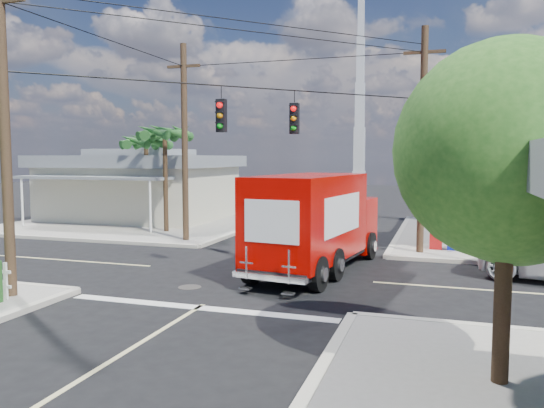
% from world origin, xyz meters
% --- Properties ---
extents(ground, '(120.00, 120.00, 0.00)m').
position_xyz_m(ground, '(0.00, 0.00, 0.00)').
color(ground, black).
rests_on(ground, ground).
extents(sidewalk_nw, '(14.12, 14.12, 0.14)m').
position_xyz_m(sidewalk_nw, '(-10.88, 10.88, 0.07)').
color(sidewalk_nw, gray).
rests_on(sidewalk_nw, ground).
extents(road_markings, '(32.00, 32.00, 0.01)m').
position_xyz_m(road_markings, '(0.00, -1.47, 0.01)').
color(road_markings, beige).
rests_on(road_markings, ground).
extents(building_nw, '(10.80, 10.20, 4.30)m').
position_xyz_m(building_nw, '(-12.00, 12.46, 2.22)').
color(building_nw, beige).
rests_on(building_nw, sidewalk_nw).
extents(radio_tower, '(0.80, 0.80, 17.00)m').
position_xyz_m(radio_tower, '(0.50, 20.00, 5.64)').
color(radio_tower, silver).
rests_on(radio_tower, ground).
extents(tree_ne_front, '(4.21, 4.14, 6.66)m').
position_xyz_m(tree_ne_front, '(7.21, 6.76, 4.77)').
color(tree_ne_front, '#422D1C').
rests_on(tree_ne_front, sidewalk_ne).
extents(tree_ne_back, '(3.77, 3.66, 5.82)m').
position_xyz_m(tree_ne_back, '(9.81, 8.96, 4.19)').
color(tree_ne_back, '#422D1C').
rests_on(tree_ne_back, sidewalk_ne).
extents(tree_se, '(3.67, 3.54, 5.62)m').
position_xyz_m(tree_se, '(7.01, -7.24, 4.04)').
color(tree_se, '#422D1C').
rests_on(tree_se, sidewalk_se).
extents(palm_nw_front, '(3.01, 3.08, 5.59)m').
position_xyz_m(palm_nw_front, '(-7.50, 7.50, 5.04)').
color(palm_nw_front, '#422D1C').
rests_on(palm_nw_front, sidewalk_nw).
extents(palm_nw_back, '(3.01, 3.08, 5.19)m').
position_xyz_m(palm_nw_back, '(-9.50, 9.00, 4.67)').
color(palm_nw_back, '#422D1C').
rests_on(palm_nw_back, sidewalk_nw).
extents(utility_poles, '(12.00, 10.68, 9.00)m').
position_xyz_m(utility_poles, '(-1.58, 1.60, 4.67)').
color(utility_poles, '#473321').
rests_on(utility_poles, ground).
extents(vending_boxes, '(1.90, 0.50, 1.10)m').
position_xyz_m(vending_boxes, '(6.50, 6.20, 0.69)').
color(vending_boxes, '#B41313').
rests_on(vending_boxes, sidewalk_ne).
extents(delivery_truck, '(3.39, 7.96, 3.34)m').
position_xyz_m(delivery_truck, '(1.88, 1.06, 1.70)').
color(delivery_truck, black).
rests_on(delivery_truck, ground).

